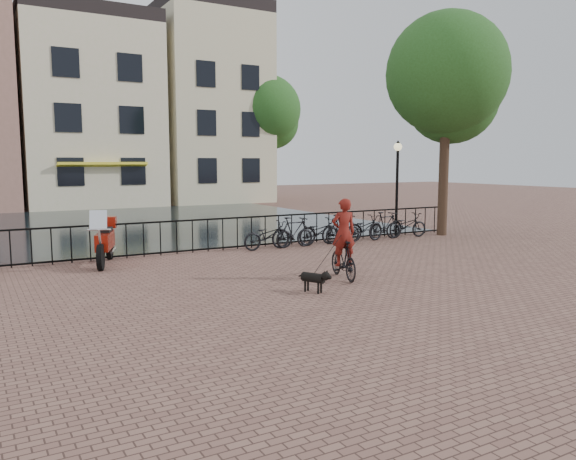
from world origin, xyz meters
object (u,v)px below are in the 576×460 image
dog (313,281)px  cyclist (343,243)px  lamp_post (397,173)px  motorcycle (105,235)px

dog → cyclist: bearing=7.2°
cyclist → dog: 1.71m
lamp_post → dog: 9.60m
lamp_post → dog: lamp_post is taller
lamp_post → dog: (-7.30, -5.86, -2.13)m
lamp_post → motorcycle: size_ratio=1.52×
lamp_post → dog: bearing=-141.3°
cyclist → motorcycle: (-4.51, 4.71, -0.05)m
cyclist → dog: bearing=45.4°
cyclist → motorcycle: bearing=-32.1°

